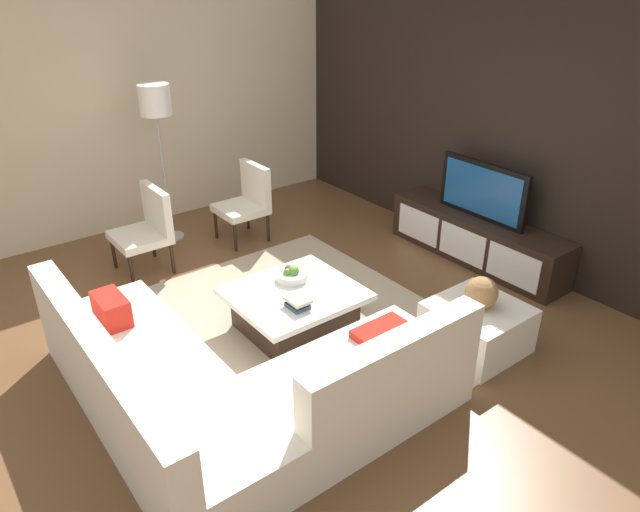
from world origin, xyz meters
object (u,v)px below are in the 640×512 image
at_px(media_console, 476,239).
at_px(floor_lamp, 156,110).
at_px(television, 483,191).
at_px(accent_chair_far, 247,198).
at_px(book_stack, 298,302).
at_px(decorative_ball, 482,293).
at_px(fruit_bowl, 292,274).
at_px(accent_chair_near, 147,225).
at_px(ottoman, 477,327).
at_px(coffee_table, 295,309).
at_px(sectional_couch, 229,385).

relative_size(media_console, floor_lamp, 1.17).
relative_size(television, accent_chair_far, 1.20).
bearing_deg(book_stack, floor_lamp, 178.48).
bearing_deg(decorative_ball, television, 129.32).
height_order(media_console, decorative_ball, decorative_ball).
distance_m(television, fruit_bowl, 2.24).
height_order(accent_chair_near, book_stack, accent_chair_near).
bearing_deg(television, decorative_ball, -50.68).
bearing_deg(book_stack, accent_chair_far, 159.19).
distance_m(media_console, accent_chair_far, 2.57).
xyz_separation_m(ottoman, fruit_bowl, (-1.32, -0.93, 0.23)).
distance_m(ottoman, accent_chair_far, 3.05).
relative_size(media_console, accent_chair_far, 2.36).
bearing_deg(coffee_table, accent_chair_far, 160.27).
height_order(media_console, book_stack, media_console).
bearing_deg(book_stack, sectional_couch, -65.43).
relative_size(sectional_couch, floor_lamp, 1.42).
bearing_deg(sectional_couch, ottoman, 75.69).
bearing_deg(accent_chair_far, ottoman, 5.61).
distance_m(floor_lamp, book_stack, 2.85).
height_order(floor_lamp, book_stack, floor_lamp).
distance_m(ottoman, fruit_bowl, 1.63).
xyz_separation_m(television, book_stack, (0.12, -2.42, -0.37)).
height_order(sectional_couch, book_stack, sectional_couch).
height_order(accent_chair_near, ottoman, accent_chair_near).
relative_size(accent_chair_far, decorative_ball, 3.30).
distance_m(fruit_bowl, book_stack, 0.46).
bearing_deg(coffee_table, decorative_ball, 42.04).
xyz_separation_m(fruit_bowl, decorative_ball, (1.32, 0.93, 0.10)).
bearing_deg(book_stack, coffee_table, 150.74).
bearing_deg(coffee_table, book_stack, -29.26).
bearing_deg(fruit_bowl, sectional_couch, -53.91).
xyz_separation_m(floor_lamp, fruit_bowl, (2.24, 0.15, -1.06)).
distance_m(fruit_bowl, accent_chair_far, 1.79).
height_order(ottoman, accent_chair_far, accent_chair_far).
xyz_separation_m(accent_chair_near, ottoman, (2.99, 1.56, -0.29)).
height_order(sectional_couch, accent_chair_near, accent_chair_near).
height_order(sectional_couch, ottoman, sectional_couch).
bearing_deg(media_console, sectional_couch, -81.00).
relative_size(coffee_table, decorative_ball, 4.01).
height_order(media_console, ottoman, media_console).
xyz_separation_m(fruit_bowl, book_stack, (0.40, -0.22, -0.01)).
height_order(fruit_bowl, decorative_ball, decorative_ball).
bearing_deg(sectional_couch, accent_chair_near, 169.16).
xyz_separation_m(television, coffee_table, (-0.10, -2.30, -0.59)).
height_order(television, decorative_ball, television).
bearing_deg(television, fruit_bowl, -97.28).
bearing_deg(fruit_bowl, accent_chair_near, -159.32).
height_order(sectional_couch, fruit_bowl, sectional_couch).
bearing_deg(accent_chair_near, fruit_bowl, 29.24).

